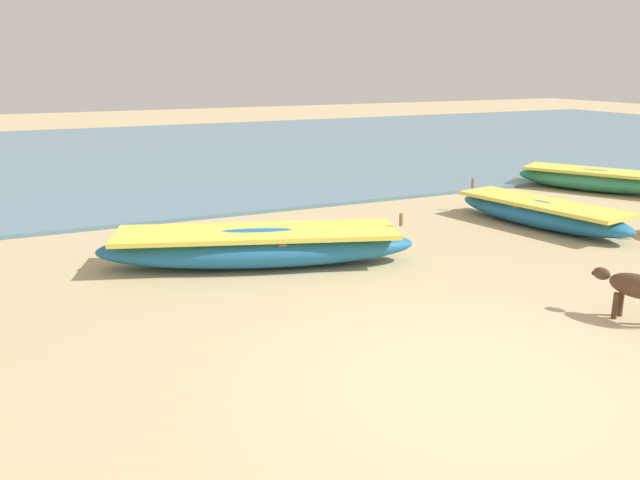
% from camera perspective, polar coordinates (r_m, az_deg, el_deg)
% --- Properties ---
extents(ground, '(80.00, 80.00, 0.00)m').
position_cam_1_polar(ground, '(6.63, 12.88, -12.29)').
color(ground, tan).
extents(sea_water, '(60.00, 20.00, 0.08)m').
position_cam_1_polar(sea_water, '(22.93, -15.76, 7.19)').
color(sea_water, slate).
rests_on(sea_water, ground).
extents(fishing_boat_0, '(4.97, 2.67, 0.77)m').
position_cam_1_polar(fishing_boat_0, '(10.03, -5.47, -0.54)').
color(fishing_boat_0, '#1E669E').
rests_on(fishing_boat_0, ground).
extents(fishing_boat_1, '(2.75, 3.72, 0.72)m').
position_cam_1_polar(fishing_boat_1, '(17.26, 22.86, 4.91)').
color(fishing_boat_1, '#338C66').
rests_on(fishing_boat_1, ground).
extents(fishing_boat_3, '(1.67, 3.85, 0.69)m').
position_cam_1_polar(fishing_boat_3, '(13.08, 18.76, 2.27)').
color(fishing_boat_3, '#1E669E').
rests_on(fishing_boat_3, ground).
extents(calf_near_dark, '(0.43, 0.91, 0.60)m').
position_cam_1_polar(calf_near_dark, '(8.66, 25.73, -3.74)').
color(calf_near_dark, '#4C3323').
rests_on(calf_near_dark, ground).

